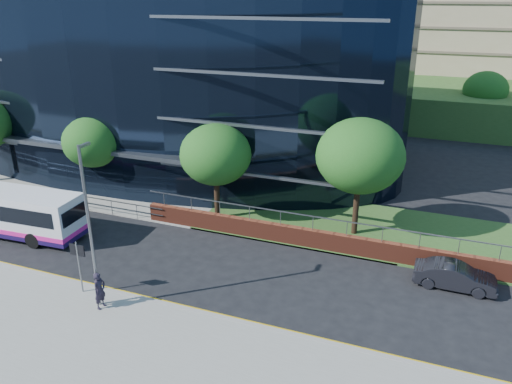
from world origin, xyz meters
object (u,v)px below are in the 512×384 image
at_px(street_sign, 78,256).
at_px(city_bus, 3,210).
at_px(tree_far_c, 216,155).
at_px(tree_far_d, 360,156).
at_px(tree_dist_e, 486,90).
at_px(streetlight_east, 89,224).
at_px(tree_far_b, 93,142).
at_px(pedestrian, 100,291).
at_px(parked_car, 455,276).

distance_m(street_sign, city_bus, 9.90).
xyz_separation_m(tree_far_c, tree_far_d, (9.00, 1.00, 0.65)).
relative_size(tree_dist_e, city_bus, 0.59).
distance_m(street_sign, streetlight_east, 2.80).
xyz_separation_m(street_sign, tree_far_b, (-7.50, 11.09, 2.06)).
distance_m(tree_dist_e, pedestrian, 46.08).
distance_m(tree_far_b, city_bus, 7.84).
height_order(tree_far_d, city_bus, tree_far_d).
height_order(tree_far_b, streetlight_east, streetlight_east).
distance_m(tree_far_c, tree_far_d, 9.08).
distance_m(tree_dist_e, streetlight_east, 45.85).
height_order(tree_far_c, parked_car, tree_far_c).
xyz_separation_m(tree_far_d, streetlight_east, (-10.00, -12.17, -0.75)).
xyz_separation_m(tree_far_b, tree_far_c, (10.00, -0.50, 0.33)).
distance_m(street_sign, pedestrian, 2.19).
relative_size(street_sign, tree_far_c, 0.43).
xyz_separation_m(street_sign, streetlight_east, (1.50, -0.59, 2.29)).
height_order(tree_far_b, tree_far_c, tree_far_c).
distance_m(tree_far_c, parked_car, 15.77).
relative_size(tree_far_b, city_bus, 0.55).
distance_m(tree_dist_e, parked_car, 34.48).
xyz_separation_m(street_sign, city_bus, (-9.09, 3.89, -0.59)).
xyz_separation_m(tree_far_c, pedestrian, (-0.76, -11.38, -3.45)).
bearing_deg(street_sign, tree_far_c, 76.71).
bearing_deg(tree_far_b, street_sign, -55.92).
distance_m(tree_far_c, pedestrian, 11.92).
xyz_separation_m(tree_far_b, parked_car, (24.95, -3.70, -3.54)).
distance_m(tree_far_b, streetlight_east, 14.74).
relative_size(street_sign, pedestrian, 1.50).
bearing_deg(tree_dist_e, tree_far_d, -104.93).
bearing_deg(tree_far_d, streetlight_east, -129.40).
xyz_separation_m(city_bus, parked_car, (26.54, 3.50, -0.88)).
relative_size(tree_far_b, tree_far_d, 0.81).
xyz_separation_m(tree_dist_e, pedestrian, (-17.76, -42.38, -3.45)).
distance_m(tree_far_d, city_bus, 22.28).
height_order(tree_far_b, tree_dist_e, tree_dist_e).
xyz_separation_m(parked_car, pedestrian, (-15.71, -8.18, 0.41)).
bearing_deg(streetlight_east, pedestrian, -40.44).
xyz_separation_m(tree_far_b, streetlight_east, (9.00, -11.67, 0.23)).
bearing_deg(parked_car, streetlight_east, 116.70).
bearing_deg(streetlight_east, tree_far_d, 50.60).
xyz_separation_m(tree_dist_e, parked_car, (-2.05, -34.20, -3.86)).
xyz_separation_m(tree_far_c, tree_dist_e, (17.00, 31.00, 0.00)).
xyz_separation_m(street_sign, tree_far_d, (11.50, 11.59, 3.04)).
bearing_deg(tree_dist_e, pedestrian, -112.73).
bearing_deg(tree_far_d, tree_far_c, -173.66).
height_order(tree_far_c, pedestrian, tree_far_c).
bearing_deg(street_sign, streetlight_east, -21.36).
bearing_deg(tree_dist_e, tree_far_c, -118.74).
xyz_separation_m(tree_far_c, streetlight_east, (-1.00, -11.17, -0.10)).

